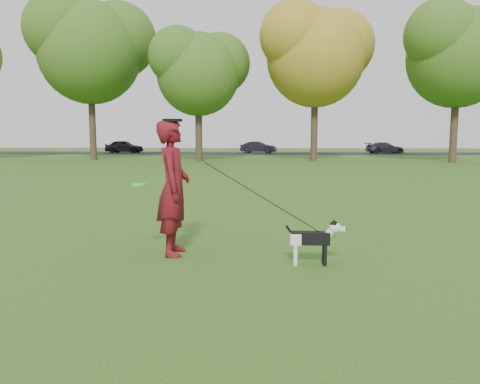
# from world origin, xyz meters

# --- Properties ---
(ground) EXTENTS (120.00, 120.00, 0.00)m
(ground) POSITION_xyz_m (0.00, 0.00, 0.00)
(ground) COLOR #285116
(ground) RESTS_ON ground
(road) EXTENTS (120.00, 7.00, 0.02)m
(road) POSITION_xyz_m (0.00, 40.00, 0.01)
(road) COLOR black
(road) RESTS_ON ground
(man) EXTENTS (0.52, 0.76, 2.00)m
(man) POSITION_xyz_m (-0.81, 0.04, 1.00)
(man) COLOR #530B1C
(man) RESTS_ON ground
(dog) EXTENTS (0.84, 0.17, 0.64)m
(dog) POSITION_xyz_m (1.22, -0.43, 0.39)
(dog) COLOR black
(dog) RESTS_ON ground
(car_left) EXTENTS (3.91, 1.90, 1.29)m
(car_left) POSITION_xyz_m (-13.63, 40.00, 0.66)
(car_left) COLOR black
(car_left) RESTS_ON road
(car_mid) EXTENTS (3.71, 1.88, 1.17)m
(car_mid) POSITION_xyz_m (-0.07, 40.00, 0.60)
(car_mid) COLOR black
(car_mid) RESTS_ON road
(car_right) EXTENTS (3.92, 2.12, 1.08)m
(car_right) POSITION_xyz_m (12.36, 40.00, 0.56)
(car_right) COLOR #242229
(car_right) RESTS_ON road
(man_held_items) EXTENTS (2.74, 0.62, 1.58)m
(man_held_items) POSITION_xyz_m (0.49, -0.23, 0.91)
(man_held_items) COLOR #1EF33D
(man_held_items) RESTS_ON ground
(tree_row) EXTENTS (51.74, 8.86, 12.01)m
(tree_row) POSITION_xyz_m (-1.43, 26.07, 7.41)
(tree_row) COLOR #38281C
(tree_row) RESTS_ON ground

